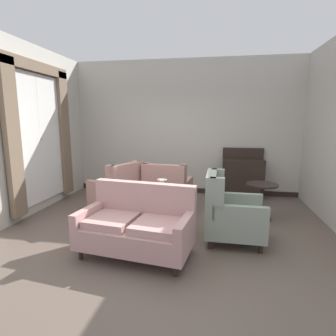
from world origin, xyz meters
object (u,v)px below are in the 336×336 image
object	(u,v)px
armchair_near_sideboard	(167,190)
porcelain_vase	(162,192)
coffee_table	(162,207)
sideboard	(243,176)
side_table	(262,198)
settee	(137,226)
armchair_foreground_right	(229,213)
armchair_beside_settee	(119,192)

from	to	relation	value
armchair_near_sideboard	porcelain_vase	bearing A→B (deg)	100.83
coffee_table	armchair_near_sideboard	world-z (taller)	armchair_near_sideboard
coffee_table	porcelain_vase	xyz separation A→B (m)	(0.02, -0.04, 0.27)
sideboard	armchair_near_sideboard	bearing A→B (deg)	-143.01
side_table	coffee_table	bearing A→B (deg)	-154.46
settee	side_table	xyz separation A→B (m)	(1.90, 1.70, 0.01)
side_table	armchair_foreground_right	bearing A→B (deg)	-120.42
armchair_foreground_right	porcelain_vase	bearing A→B (deg)	80.06
armchair_near_sideboard	armchair_beside_settee	world-z (taller)	armchair_beside_settee
settee	side_table	size ratio (longest dim) A/B	2.39
armchair_near_sideboard	coffee_table	bearing A→B (deg)	100.17
porcelain_vase	armchair_near_sideboard	xyz separation A→B (m)	(-0.10, 1.07, -0.25)
side_table	sideboard	world-z (taller)	sideboard
armchair_near_sideboard	sideboard	distance (m)	2.00
sideboard	settee	bearing A→B (deg)	-118.59
coffee_table	armchair_beside_settee	world-z (taller)	armchair_beside_settee
side_table	sideboard	bearing A→B (deg)	98.79
settee	side_table	distance (m)	2.55
armchair_foreground_right	sideboard	size ratio (longest dim) A/B	0.90
porcelain_vase	armchair_foreground_right	world-z (taller)	armchair_foreground_right
armchair_beside_settee	sideboard	distance (m)	2.95
armchair_near_sideboard	sideboard	bearing A→B (deg)	-137.37
porcelain_vase	armchair_foreground_right	xyz separation A→B (m)	(1.08, -0.21, -0.22)
coffee_table	side_table	distance (m)	1.91
coffee_table	side_table	xyz separation A→B (m)	(1.73, 0.83, 0.01)
armchair_foreground_right	side_table	distance (m)	1.25
coffee_table	settee	size ratio (longest dim) A/B	0.52
porcelain_vase	armchair_near_sideboard	bearing A→B (deg)	95.18
porcelain_vase	armchair_near_sideboard	world-z (taller)	armchair_near_sideboard
porcelain_vase	sideboard	bearing A→B (deg)	56.57
coffee_table	armchair_foreground_right	bearing A→B (deg)	-13.08
porcelain_vase	armchair_foreground_right	size ratio (longest dim) A/B	0.37
armchair_beside_settee	side_table	size ratio (longest dim) A/B	1.63
side_table	armchair_near_sideboard	bearing A→B (deg)	173.70
side_table	armchair_beside_settee	bearing A→B (deg)	-176.81
armchair_beside_settee	coffee_table	bearing A→B (deg)	82.78
side_table	sideboard	size ratio (longest dim) A/B	0.57
porcelain_vase	sideboard	xyz separation A→B (m)	(1.50, 2.27, -0.15)
side_table	porcelain_vase	bearing A→B (deg)	-153.15
settee	side_table	world-z (taller)	settee
armchair_beside_settee	side_table	xyz separation A→B (m)	(2.72, 0.15, -0.03)
armchair_beside_settee	armchair_near_sideboard	bearing A→B (deg)	137.84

